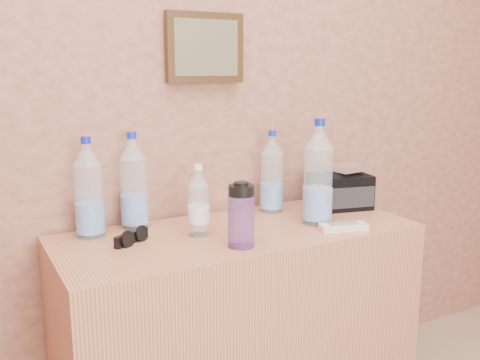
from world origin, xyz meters
The scene contains 12 objects.
picture_frame centered at (0.16, 1.98, 1.40)m, with size 0.30×0.03×0.25m, color #382311, non-canonical shape.
dresser centered at (0.16, 1.72, 0.39)m, with size 1.24×0.52×0.78m, color tan.
pet_large_a centered at (-0.31, 1.90, 0.93)m, with size 0.09×0.09×0.33m.
pet_large_b centered at (-0.14, 1.93, 0.93)m, with size 0.09×0.09×0.34m.
pet_large_c centered at (0.39, 1.88, 0.92)m, with size 0.09×0.09×0.32m.
pet_large_d centered at (0.45, 1.66, 0.94)m, with size 0.10×0.10×0.38m.
pet_small centered at (0.01, 1.74, 0.88)m, with size 0.07×0.07×0.24m.
nalgene_bottle centered at (0.08, 1.57, 0.88)m, with size 0.08×0.08×0.21m.
sunglasses centered at (-0.21, 1.76, 0.80)m, with size 0.14×0.05×0.04m, color black, non-canonical shape.
ac_remote centered at (0.48, 1.55, 0.79)m, with size 0.17×0.05×0.02m, color beige.
toiletry_bag centered at (0.66, 1.80, 0.85)m, with size 0.23×0.16×0.15m, color black, non-canonical shape.
foil_packet centered at (0.67, 1.78, 0.94)m, with size 0.12×0.10×0.02m, color silver.
Camera 1 is at (-0.69, 0.16, 1.33)m, focal length 40.00 mm.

